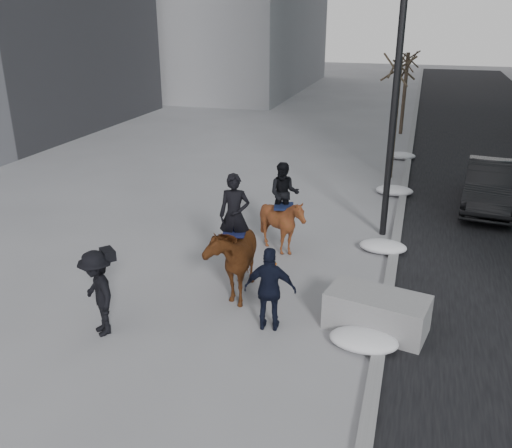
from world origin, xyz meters
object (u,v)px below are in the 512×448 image
(car_near, at_px, (491,185))
(mounted_left, at_px, (233,250))
(mounted_right, at_px, (282,218))
(planter, at_px, (377,312))

(car_near, bearing_deg, mounted_left, -121.69)
(mounted_left, distance_m, mounted_right, 2.48)
(car_near, relative_size, mounted_right, 1.87)
(car_near, bearing_deg, planter, -102.10)
(planter, bearing_deg, mounted_left, 167.71)
(planter, xyz_separation_m, mounted_right, (-2.73, 3.13, 0.57))
(mounted_left, bearing_deg, mounted_right, 77.93)
(planter, distance_m, mounted_right, 4.19)
(planter, relative_size, mounted_right, 0.82)
(car_near, distance_m, mounted_left, 9.84)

